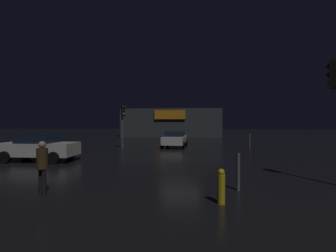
{
  "coord_description": "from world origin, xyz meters",
  "views": [
    {
      "loc": [
        0.97,
        -15.53,
        2.33
      ],
      "look_at": [
        -1.34,
        4.84,
        1.96
      ],
      "focal_mm": 26.16,
      "sensor_mm": 36.0,
      "label": 1
    }
  ],
  "objects": [
    {
      "name": "bollard_kerb_b",
      "position": [
        2.41,
        -7.07,
        0.63
      ],
      "size": [
        0.12,
        0.12,
        1.26
      ],
      "primitive_type": "cylinder",
      "color": "#595B60",
      "rests_on": "ground"
    },
    {
      "name": "car_far",
      "position": [
        -0.93,
        6.87,
        0.75
      ],
      "size": [
        2.22,
        4.35,
        1.46
      ],
      "color": "silver",
      "rests_on": "ground"
    },
    {
      "name": "ground_plane",
      "position": [
        0.0,
        0.0,
        0.0
      ],
      "size": [
        120.0,
        120.0,
        0.0
      ],
      "primitive_type": "plane",
      "color": "black"
    },
    {
      "name": "traffic_signal_main",
      "position": [
        -5.29,
        5.06,
        2.68
      ],
      "size": [
        0.42,
        0.42,
        3.72
      ],
      "color": "#595B60",
      "rests_on": "ground"
    },
    {
      "name": "fire_hydrant",
      "position": [
        1.69,
        -8.53,
        0.5
      ],
      "size": [
        0.22,
        0.22,
        1.0
      ],
      "color": "gold",
      "rests_on": "ground"
    },
    {
      "name": "pedestrian",
      "position": [
        -3.87,
        -8.28,
        1.0
      ],
      "size": [
        0.45,
        0.45,
        1.71
      ],
      "color": "black",
      "rests_on": "ground"
    },
    {
      "name": "store_building",
      "position": [
        -2.83,
        24.34,
        2.16
      ],
      "size": [
        15.28,
        7.87,
        4.31
      ],
      "color": "#33383D",
      "rests_on": "ground"
    },
    {
      "name": "bollard_kerb_a",
      "position": [
        5.61,
        6.19,
        0.63
      ],
      "size": [
        0.11,
        0.11,
        1.26
      ],
      "primitive_type": "cylinder",
      "color": "#595B60",
      "rests_on": "ground"
    },
    {
      "name": "car_near",
      "position": [
        -8.22,
        -2.09,
        0.84
      ],
      "size": [
        4.38,
        2.15,
        1.62
      ],
      "color": "silver",
      "rests_on": "ground"
    },
    {
      "name": "traffic_signal_opposite",
      "position": [
        6.06,
        -5.95,
        3.36
      ],
      "size": [
        0.42,
        0.42,
        4.58
      ],
      "color": "#595B60",
      "rests_on": "ground"
    }
  ]
}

